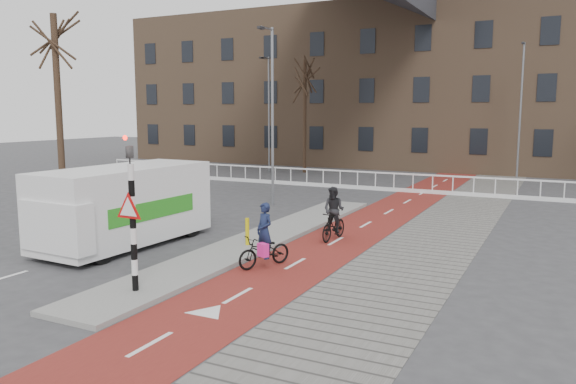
% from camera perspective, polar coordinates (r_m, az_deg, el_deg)
% --- Properties ---
extents(ground, '(120.00, 120.00, 0.00)m').
position_cam_1_polar(ground, '(14.56, -8.13, -8.43)').
color(ground, '#38383A').
rests_on(ground, ground).
extents(bike_lane, '(2.50, 60.00, 0.01)m').
position_cam_1_polar(bike_lane, '(22.79, 9.50, -2.39)').
color(bike_lane, maroon).
rests_on(bike_lane, ground).
extents(sidewalk, '(3.00, 60.00, 0.01)m').
position_cam_1_polar(sidewalk, '(22.16, 16.44, -2.92)').
color(sidewalk, slate).
rests_on(sidewalk, ground).
extents(curb_island, '(1.80, 16.00, 0.12)m').
position_cam_1_polar(curb_island, '(18.19, -2.79, -4.80)').
color(curb_island, gray).
rests_on(curb_island, ground).
extents(traffic_signal, '(0.80, 0.80, 3.68)m').
position_cam_1_polar(traffic_signal, '(12.93, -15.59, -1.71)').
color(traffic_signal, black).
rests_on(traffic_signal, curb_island).
extents(bollard, '(0.12, 0.12, 0.83)m').
position_cam_1_polar(bollard, '(17.11, -4.16, -4.02)').
color(bollard, '#CBB70B').
rests_on(bollard, curb_island).
extents(cyclist_near, '(1.21, 1.73, 1.74)m').
position_cam_1_polar(cyclist_near, '(15.05, -2.40, -5.47)').
color(cyclist_near, black).
rests_on(cyclist_near, bike_lane).
extents(cyclist_far, '(0.77, 1.62, 1.74)m').
position_cam_1_polar(cyclist_far, '(18.18, 4.67, -2.66)').
color(cyclist_far, black).
rests_on(cyclist_far, bike_lane).
extents(van, '(2.52, 5.80, 2.45)m').
position_cam_1_polar(van, '(18.08, -16.26, -1.22)').
color(van, silver).
rests_on(van, ground).
extents(railing, '(28.00, 0.10, 0.99)m').
position_cam_1_polar(railing, '(31.51, 1.92, 1.18)').
color(railing, silver).
rests_on(railing, ground).
extents(townhouse_row, '(46.00, 10.00, 15.90)m').
position_cam_1_polar(townhouse_row, '(44.97, 12.53, 12.67)').
color(townhouse_row, '#7F6047').
rests_on(townhouse_row, ground).
extents(tree_left, '(0.30, 0.30, 8.41)m').
position_cam_1_polar(tree_left, '(27.44, -22.27, 7.71)').
color(tree_left, black).
rests_on(tree_left, ground).
extents(tree_mid, '(0.24, 0.24, 7.57)m').
position_cam_1_polar(tree_mid, '(38.31, 1.70, 7.64)').
color(tree_mid, black).
rests_on(tree_mid, ground).
extents(streetlight_near, '(0.12, 0.12, 7.72)m').
position_cam_1_polar(streetlight_near, '(24.80, -1.58, 7.52)').
color(streetlight_near, slate).
rests_on(streetlight_near, ground).
extents(streetlight_left, '(0.12, 0.12, 7.75)m').
position_cam_1_polar(streetlight_left, '(38.24, -1.94, 7.77)').
color(streetlight_left, slate).
rests_on(streetlight_left, ground).
extents(streetlight_right, '(0.12, 0.12, 8.14)m').
position_cam_1_polar(streetlight_right, '(36.27, 22.53, 7.44)').
color(streetlight_right, slate).
rests_on(streetlight_right, ground).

